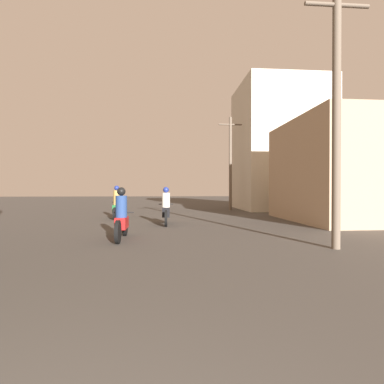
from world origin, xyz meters
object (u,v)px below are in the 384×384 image
(motorcycle_green, at_px, (117,206))
(building_right_far, at_px, (280,147))
(motorcycle_black, at_px, (166,209))
(motorcycle_red, at_px, (122,218))
(utility_pole_near, at_px, (336,110))
(building_right_near, at_px, (348,171))
(utility_pole_far, at_px, (230,161))

(motorcycle_green, bearing_deg, building_right_far, 22.73)
(motorcycle_black, distance_m, motorcycle_green, 3.65)
(building_right_far, bearing_deg, motorcycle_red, -127.38)
(motorcycle_green, distance_m, utility_pole_near, 10.72)
(building_right_near, relative_size, building_right_far, 0.69)
(motorcycle_black, xyz_separation_m, building_right_far, (8.21, 8.88, 3.85))
(motorcycle_black, distance_m, utility_pole_far, 9.39)
(motorcycle_green, distance_m, building_right_near, 11.00)
(building_right_near, bearing_deg, utility_pole_near, -124.36)
(building_right_near, distance_m, utility_pole_far, 8.17)
(utility_pole_near, xyz_separation_m, utility_pole_far, (0.24, 13.18, -0.02))
(motorcycle_red, xyz_separation_m, building_right_far, (9.47, 12.39, 3.87))
(building_right_near, height_order, utility_pole_far, utility_pole_far)
(motorcycle_black, height_order, utility_pole_near, utility_pole_near)
(motorcycle_red, height_order, utility_pole_near, utility_pole_near)
(motorcycle_red, bearing_deg, utility_pole_far, 73.30)
(motorcycle_red, distance_m, motorcycle_black, 3.73)
(motorcycle_black, height_order, utility_pole_far, utility_pole_far)
(motorcycle_green, distance_m, building_right_far, 12.86)
(motorcycle_green, relative_size, building_right_near, 0.31)
(motorcycle_black, bearing_deg, utility_pole_near, -44.98)
(motorcycle_black, height_order, building_right_near, building_right_near)
(building_right_far, xyz_separation_m, utility_pole_far, (-3.85, -1.01, -1.14))
(building_right_near, distance_m, utility_pole_near, 7.46)
(motorcycle_green, relative_size, utility_pole_far, 0.30)
(building_right_far, bearing_deg, building_right_near, -89.48)
(motorcycle_red, relative_size, motorcycle_black, 1.01)
(motorcycle_red, bearing_deg, building_right_near, 33.79)
(utility_pole_far, bearing_deg, motorcycle_green, -142.87)
(motorcycle_red, distance_m, building_right_far, 16.07)
(motorcycle_green, xyz_separation_m, building_right_far, (10.63, 6.14, 3.83))
(utility_pole_near, bearing_deg, building_right_near, 55.64)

